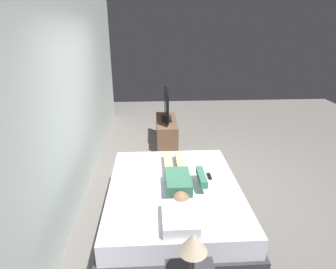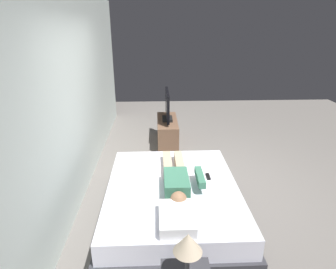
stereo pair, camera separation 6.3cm
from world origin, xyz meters
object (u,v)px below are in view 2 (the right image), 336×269
Objects in this scene: tv at (167,106)px; lamp at (188,244)px; pillow at (177,218)px; person at (177,178)px; bed at (172,205)px; remote at (208,176)px; tv_stand at (167,132)px.

lamp is (-3.86, 0.01, 0.07)m from tv.
pillow is 0.38× the size of person.
person reaches higher than pillow.
pillow is (-0.69, -0.00, 0.34)m from bed.
tv is at bearing -0.10° from lamp.
bed is at bearing 111.49° from remote.
pillow is at bearing 179.27° from tv.
bed is at bearing 1.53° from lamp.
tv is at bearing 9.93° from remote.
remote is at bearing -68.51° from bed.
person is 2.53m from tv.
tv_stand is (2.37, 0.42, -0.30)m from remote.
remote is (0.15, -0.40, -0.07)m from person.
tv is (3.24, -0.04, 0.18)m from pillow.
remote is 0.14× the size of tv_stand.
person reaches higher than tv_stand.
pillow is 0.44× the size of tv_stand.
bed is 4.21× the size of pillow.
person is at bearing -0.75° from lamp.
remote is at bearing -27.75° from pillow.
bed is 4.81× the size of lamp.
bed is at bearing 179.07° from tv_stand.
tv_stand is 2.62× the size of lamp.
tv_stand is at bearing -0.73° from pillow.
lamp is at bearing 164.17° from remote.
tv is at bearing -0.73° from pillow.
bed is 0.57m from remote.
tv reaches higher than bed.
lamp is at bearing 179.90° from tv_stand.
remote is 2.43m from tv_stand.
pillow reaches higher than remote.
tv reaches higher than tv_stand.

